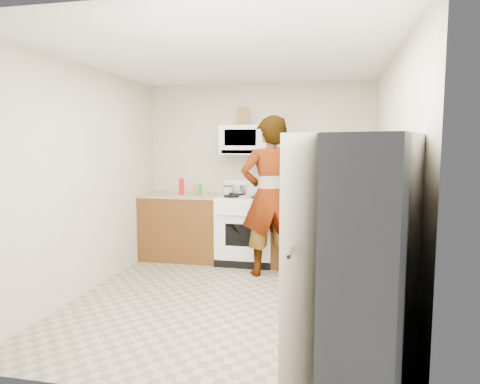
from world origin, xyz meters
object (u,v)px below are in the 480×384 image
(microwave, at_px, (249,140))
(gas_range, at_px, (247,228))
(person, at_px, (270,196))
(fridge, at_px, (354,268))
(saucepan, at_px, (239,189))
(kettle, at_px, (300,189))

(microwave, bearing_deg, gas_range, -90.00)
(person, bearing_deg, microwave, -82.34)
(fridge, bearing_deg, saucepan, 134.99)
(microwave, bearing_deg, saucepan, 165.46)
(gas_range, height_order, microwave, microwave)
(microwave, relative_size, kettle, 4.43)
(fridge, relative_size, saucepan, 8.28)
(fridge, bearing_deg, microwave, 132.99)
(microwave, distance_m, person, 1.01)
(fridge, bearing_deg, kettle, 120.74)
(fridge, xyz_separation_m, saucepan, (-1.43, 3.16, 0.16))
(person, bearing_deg, saucepan, -75.26)
(microwave, xyz_separation_m, kettle, (0.71, 0.10, -0.68))
(microwave, distance_m, kettle, 0.99)
(person, xyz_separation_m, saucepan, (-0.53, 0.66, 0.02))
(microwave, xyz_separation_m, saucepan, (-0.15, 0.04, -0.69))
(fridge, height_order, kettle, fridge)
(fridge, distance_m, kettle, 3.28)
(gas_range, relative_size, saucepan, 5.51)
(microwave, height_order, kettle, microwave)
(saucepan, bearing_deg, gas_range, -48.46)
(gas_range, relative_size, person, 0.57)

